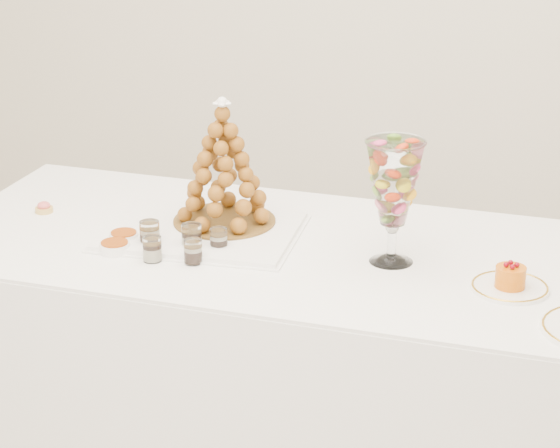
% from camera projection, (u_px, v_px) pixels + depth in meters
% --- Properties ---
extents(buffet_table, '(2.23, 0.93, 0.84)m').
position_uv_depth(buffet_table, '(319.00, 383.00, 3.18)').
color(buffet_table, white).
rests_on(buffet_table, ground).
extents(lace_tray, '(0.57, 0.45, 0.02)m').
position_uv_depth(lace_tray, '(201.00, 231.00, 3.13)').
color(lace_tray, white).
rests_on(lace_tray, buffet_table).
extents(macaron_vase, '(0.15, 0.15, 0.34)m').
position_uv_depth(macaron_vase, '(394.00, 185.00, 2.87)').
color(macaron_vase, white).
rests_on(macaron_vase, buffet_table).
extents(cake_plate, '(0.20, 0.20, 0.01)m').
position_uv_depth(cake_plate, '(510.00, 288.00, 2.78)').
color(cake_plate, white).
rests_on(cake_plate, buffet_table).
extents(pink_tart, '(0.05, 0.05, 0.03)m').
position_uv_depth(pink_tart, '(44.00, 208.00, 3.29)').
color(pink_tart, tan).
rests_on(pink_tart, buffet_table).
extents(verrine_a, '(0.06, 0.06, 0.08)m').
position_uv_depth(verrine_a, '(150.00, 234.00, 3.03)').
color(verrine_a, white).
rests_on(verrine_a, buffet_table).
extents(verrine_b, '(0.07, 0.07, 0.07)m').
position_uv_depth(verrine_b, '(192.00, 237.00, 3.01)').
color(verrine_b, white).
rests_on(verrine_b, buffet_table).
extents(verrine_c, '(0.06, 0.06, 0.07)m').
position_uv_depth(verrine_c, '(219.00, 240.00, 3.01)').
color(verrine_c, white).
rests_on(verrine_c, buffet_table).
extents(verrine_d, '(0.06, 0.06, 0.07)m').
position_uv_depth(verrine_d, '(152.00, 249.00, 2.94)').
color(verrine_d, white).
rests_on(verrine_d, buffet_table).
extents(verrine_e, '(0.05, 0.05, 0.07)m').
position_uv_depth(verrine_e, '(193.00, 252.00, 2.93)').
color(verrine_e, white).
rests_on(verrine_e, buffet_table).
extents(ramekin_back, '(0.08, 0.08, 0.03)m').
position_uv_depth(ramekin_back, '(124.00, 237.00, 3.08)').
color(ramekin_back, white).
rests_on(ramekin_back, buffet_table).
extents(ramekin_front, '(0.08, 0.08, 0.03)m').
position_uv_depth(ramekin_front, '(115.00, 248.00, 3.01)').
color(ramekin_front, white).
rests_on(ramekin_front, buffet_table).
extents(croquembouche, '(0.30, 0.30, 0.37)m').
position_uv_depth(croquembouche, '(223.00, 163.00, 3.11)').
color(croquembouche, brown).
rests_on(croquembouche, lace_tray).
extents(mousse_cake, '(0.08, 0.08, 0.07)m').
position_uv_depth(mousse_cake, '(510.00, 277.00, 2.77)').
color(mousse_cake, '#D66109').
rests_on(mousse_cake, cake_plate).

